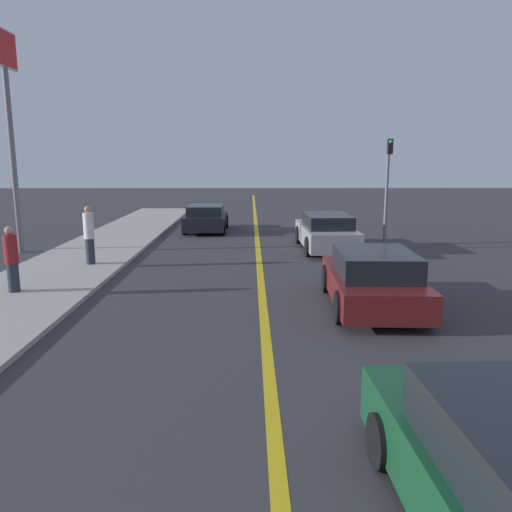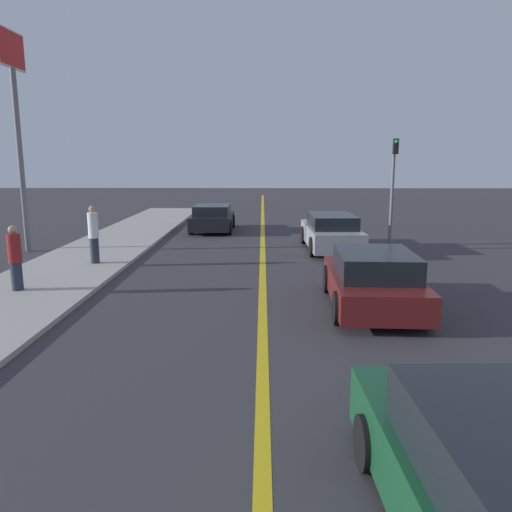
{
  "view_description": "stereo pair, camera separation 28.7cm",
  "coord_description": "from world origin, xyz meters",
  "px_view_note": "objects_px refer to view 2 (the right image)",
  "views": [
    {
      "loc": [
        -0.29,
        0.12,
        3.37
      ],
      "look_at": [
        -0.16,
        11.71,
        1.12
      ],
      "focal_mm": 35.0,
      "sensor_mm": 36.0,
      "label": 1
    },
    {
      "loc": [
        -0.01,
        0.12,
        3.37
      ],
      "look_at": [
        -0.16,
        11.71,
        1.12
      ],
      "focal_mm": 35.0,
      "sensor_mm": 36.0,
      "label": 2
    }
  ],
  "objects_px": {
    "traffic_light": "(393,183)",
    "car_ahead_center": "(373,280)",
    "car_far_distant": "(331,232)",
    "roadside_sign": "(14,92)",
    "pedestrian_near_curb": "(15,258)",
    "pedestrian_mid_group": "(94,234)",
    "car_parked_left_lot": "(213,218)"
  },
  "relations": [
    {
      "from": "car_parked_left_lot",
      "to": "traffic_light",
      "type": "distance_m",
      "value": 9.0
    },
    {
      "from": "car_parked_left_lot",
      "to": "car_ahead_center",
      "type": "bearing_deg",
      "value": -68.36
    },
    {
      "from": "pedestrian_mid_group",
      "to": "traffic_light",
      "type": "height_order",
      "value": "traffic_light"
    },
    {
      "from": "car_ahead_center",
      "to": "car_parked_left_lot",
      "type": "height_order",
      "value": "car_ahead_center"
    },
    {
      "from": "roadside_sign",
      "to": "pedestrian_near_curb",
      "type": "bearing_deg",
      "value": -67.14
    },
    {
      "from": "car_far_distant",
      "to": "car_parked_left_lot",
      "type": "height_order",
      "value": "car_far_distant"
    },
    {
      "from": "car_far_distant",
      "to": "pedestrian_near_curb",
      "type": "relative_size",
      "value": 2.79
    },
    {
      "from": "car_far_distant",
      "to": "roadside_sign",
      "type": "distance_m",
      "value": 12.39
    },
    {
      "from": "car_ahead_center",
      "to": "roadside_sign",
      "type": "relative_size",
      "value": 0.54
    },
    {
      "from": "car_far_distant",
      "to": "pedestrian_mid_group",
      "type": "height_order",
      "value": "pedestrian_mid_group"
    },
    {
      "from": "traffic_light",
      "to": "car_ahead_center",
      "type": "bearing_deg",
      "value": -106.89
    },
    {
      "from": "car_far_distant",
      "to": "car_parked_left_lot",
      "type": "xyz_separation_m",
      "value": [
        -4.97,
        5.02,
        -0.06
      ]
    },
    {
      "from": "pedestrian_near_curb",
      "to": "roadside_sign",
      "type": "bearing_deg",
      "value": 112.86
    },
    {
      "from": "car_ahead_center",
      "to": "pedestrian_near_curb",
      "type": "distance_m",
      "value": 8.8
    },
    {
      "from": "pedestrian_near_curb",
      "to": "roadside_sign",
      "type": "xyz_separation_m",
      "value": [
        -2.53,
        6.0,
        4.76
      ]
    },
    {
      "from": "car_far_distant",
      "to": "roadside_sign",
      "type": "relative_size",
      "value": 0.59
    },
    {
      "from": "car_far_distant",
      "to": "pedestrian_mid_group",
      "type": "xyz_separation_m",
      "value": [
        -7.93,
        -3.06,
        0.37
      ]
    },
    {
      "from": "car_far_distant",
      "to": "pedestrian_mid_group",
      "type": "relative_size",
      "value": 2.51
    },
    {
      "from": "car_ahead_center",
      "to": "car_far_distant",
      "type": "height_order",
      "value": "car_far_distant"
    },
    {
      "from": "car_parked_left_lot",
      "to": "car_far_distant",
      "type": "bearing_deg",
      "value": -45.07
    },
    {
      "from": "pedestrian_mid_group",
      "to": "roadside_sign",
      "type": "bearing_deg",
      "value": 142.2
    },
    {
      "from": "car_far_distant",
      "to": "roadside_sign",
      "type": "height_order",
      "value": "roadside_sign"
    },
    {
      "from": "car_ahead_center",
      "to": "pedestrian_near_curb",
      "type": "bearing_deg",
      "value": 175.35
    },
    {
      "from": "car_ahead_center",
      "to": "car_far_distant",
      "type": "xyz_separation_m",
      "value": [
        0.05,
        7.52,
        0.01
      ]
    },
    {
      "from": "car_ahead_center",
      "to": "car_parked_left_lot",
      "type": "bearing_deg",
      "value": 113.82
    },
    {
      "from": "car_far_distant",
      "to": "roadside_sign",
      "type": "bearing_deg",
      "value": -179.3
    },
    {
      "from": "car_parked_left_lot",
      "to": "traffic_light",
      "type": "xyz_separation_m",
      "value": [
        7.18,
        -5.09,
        1.9
      ]
    },
    {
      "from": "car_parked_left_lot",
      "to": "roadside_sign",
      "type": "bearing_deg",
      "value": -139.07
    },
    {
      "from": "car_ahead_center",
      "to": "pedestrian_mid_group",
      "type": "xyz_separation_m",
      "value": [
        -7.88,
        4.46,
        0.39
      ]
    },
    {
      "from": "roadside_sign",
      "to": "traffic_light",
      "type": "bearing_deg",
      "value": 1.58
    },
    {
      "from": "car_far_distant",
      "to": "car_parked_left_lot",
      "type": "distance_m",
      "value": 7.06
    },
    {
      "from": "pedestrian_near_curb",
      "to": "car_far_distant",
      "type": "bearing_deg",
      "value": 36.22
    }
  ]
}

